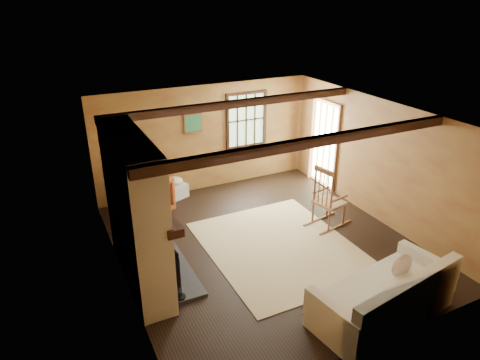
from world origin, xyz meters
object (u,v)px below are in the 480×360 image
rocking_chair (328,201)px  laundry_basket (175,191)px  fireplace (137,217)px  sofa (386,300)px  armchair (144,195)px

rocking_chair → laundry_basket: size_ratio=2.49×
fireplace → sofa: size_ratio=1.07×
fireplace → armchair: 2.28m
fireplace → rocking_chair: 3.71m
fireplace → rocking_chair: size_ratio=1.93×
fireplace → armchair: (0.57, 2.09, -0.68)m
sofa → armchair: bearing=107.9°
rocking_chair → sofa: (-0.85, -2.49, -0.22)m
laundry_basket → armchair: armchair is taller
fireplace → laundry_basket: bearing=61.8°
armchair → sofa: bearing=95.4°
laundry_basket → sofa: bearing=-73.7°
sofa → armchair: (-2.25, 4.50, 0.11)m
sofa → laundry_basket: (-1.45, 4.96, -0.16)m
fireplace → sofa: fireplace is taller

